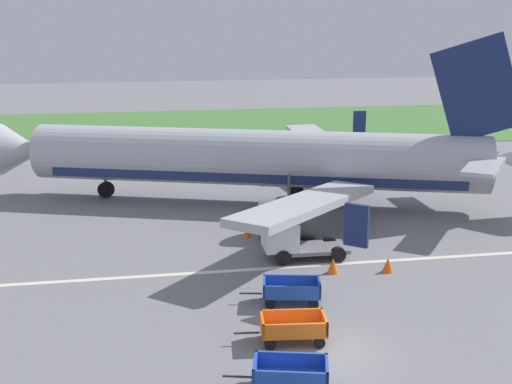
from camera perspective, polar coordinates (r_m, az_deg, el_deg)
name	(u,v)px	position (r m, az deg, el deg)	size (l,w,h in m)	color
ground_plane	(329,355)	(25.75, 6.26, -13.65)	(220.00, 220.00, 0.00)	slate
grass_strip	(199,127)	(76.53, -4.87, 5.53)	(220.00, 28.00, 0.06)	#477A38
apron_stripe	(279,268)	(33.74, 2.01, -6.47)	(120.00, 0.36, 0.01)	silver
airplane	(271,160)	(44.18, 1.26, 2.78)	(36.67, 29.82, 11.34)	#B2B7BC
baggage_cart_second_in_row	(290,374)	(23.23, 2.93, -15.25)	(3.62, 1.97, 1.07)	#234CB2
baggage_cart_third_in_row	(293,328)	(26.31, 3.16, -11.46)	(3.61, 1.65, 1.07)	orange
baggage_cart_fourth_in_row	(291,290)	(29.59, 3.03, -8.37)	(3.63, 1.87, 1.07)	#234CB2
service_truck_beside_carts	(289,238)	(34.65, 2.85, -3.97)	(4.41, 2.08, 2.10)	slate
traffic_cone_near_plane	(247,232)	(38.12, -0.77, -3.40)	(0.52, 0.52, 0.68)	orange
traffic_cone_mid_apron	(388,265)	(33.73, 11.17, -6.10)	(0.56, 0.56, 0.73)	orange
traffic_cone_by_carts	(333,266)	(33.18, 6.57, -6.25)	(0.57, 0.57, 0.75)	orange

